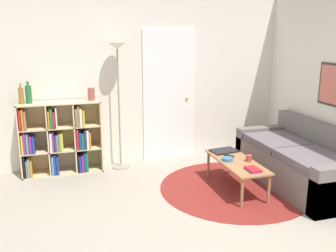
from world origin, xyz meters
The scene contains 15 objects.
wall_back centered at (0.01, 2.80, 1.29)m, with size 7.19×0.11×2.60m.
wall_right centered at (2.12, 1.39, 1.30)m, with size 0.08×5.78×2.60m.
rug centered at (0.79, 1.37, 0.00)m, with size 1.93×1.93×0.01m.
bookshelf centered at (-1.34, 2.59, 0.49)m, with size 1.11×0.34×1.02m.
floor_lamp centered at (-0.48, 2.55, 1.48)m, with size 0.27×0.27×1.82m.
couch centered at (1.71, 1.27, 0.28)m, with size 0.86×1.88×0.79m.
coffee_table centered at (0.79, 1.34, 0.34)m, with size 0.43×1.07×0.38m.
laptop centered at (0.79, 1.73, 0.39)m, with size 0.38×0.28×0.02m.
bowl centered at (0.68, 1.38, 0.40)m, with size 0.14×0.14×0.04m.
book_stack_on_table centered at (0.81, 0.97, 0.40)m, with size 0.15×0.20×0.03m.
cup centered at (0.92, 1.28, 0.42)m, with size 0.07×0.07×0.08m.
remote centered at (0.77, 1.52, 0.39)m, with size 0.09×0.15×0.02m.
bottle_left centered at (-1.78, 2.57, 1.14)m, with size 0.07×0.07×0.27m.
bottle_middle centered at (-1.69, 2.59, 1.15)m, with size 0.08×0.08×0.30m.
vase_on_shelf centered at (-0.86, 2.59, 1.11)m, with size 0.10×0.10×0.17m.
Camera 1 is at (-1.31, -2.68, 1.96)m, focal length 40.00 mm.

